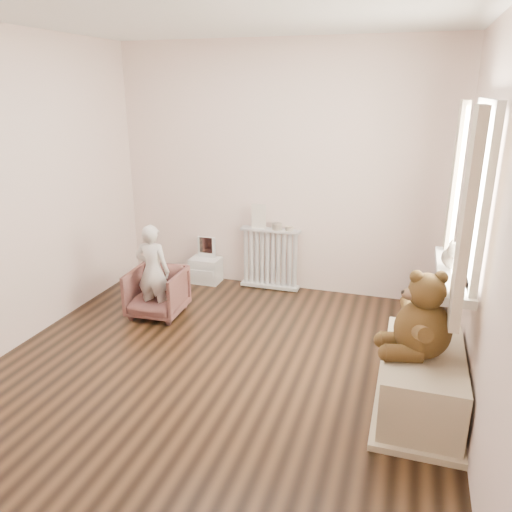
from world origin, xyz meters
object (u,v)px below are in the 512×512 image
(radiator, at_px, (270,255))
(child, at_px, (153,271))
(armchair, at_px, (157,292))
(toy_bench, at_px, (421,385))
(teddy_bear, at_px, (423,326))
(plush_cat, at_px, (454,256))
(toy_vanity, at_px, (205,259))

(radiator, bearing_deg, child, -129.79)
(armchair, bearing_deg, toy_bench, -21.85)
(child, bearing_deg, toy_bench, 159.20)
(radiator, relative_size, teddy_bear, 1.19)
(armchair, relative_size, plush_cat, 1.88)
(armchair, relative_size, teddy_bear, 0.89)
(toy_vanity, height_order, toy_bench, toy_vanity)
(child, distance_m, toy_bench, 2.60)
(radiator, xyz_separation_m, child, (-0.86, -1.03, 0.09))
(plush_cat, bearing_deg, radiator, 157.87)
(radiator, relative_size, toy_bench, 0.71)
(child, distance_m, plush_cat, 2.67)
(toy_vanity, height_order, child, child)
(teddy_bear, distance_m, plush_cat, 0.63)
(toy_vanity, height_order, armchair, toy_vanity)
(armchair, bearing_deg, toy_vanity, 80.76)
(child, bearing_deg, plush_cat, 169.65)
(radiator, bearing_deg, teddy_bear, -50.18)
(toy_bench, bearing_deg, plush_cat, 72.87)
(radiator, relative_size, plush_cat, 2.51)
(toy_bench, relative_size, plush_cat, 3.54)
(radiator, height_order, toy_bench, radiator)
(armchair, relative_size, child, 0.57)
(toy_vanity, height_order, teddy_bear, teddy_bear)
(armchair, bearing_deg, teddy_bear, -23.15)
(toy_bench, height_order, teddy_bear, teddy_bear)
(toy_bench, height_order, plush_cat, plush_cat)
(radiator, height_order, toy_vanity, radiator)
(child, bearing_deg, radiator, -132.78)
(child, relative_size, toy_bench, 0.94)
(armchair, height_order, teddy_bear, teddy_bear)
(toy_vanity, bearing_deg, teddy_bear, -38.49)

